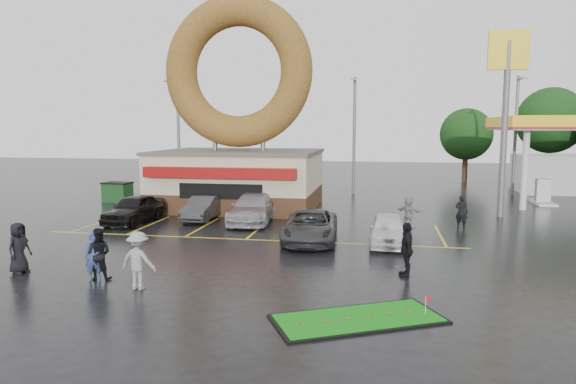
% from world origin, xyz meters
% --- Properties ---
extents(ground, '(120.00, 120.00, 0.00)m').
position_xyz_m(ground, '(0.00, 0.00, 0.00)').
color(ground, black).
rests_on(ground, ground).
extents(donut_shop, '(10.20, 8.70, 13.50)m').
position_xyz_m(donut_shop, '(-3.00, 12.97, 4.46)').
color(donut_shop, '#472B19').
rests_on(donut_shop, ground).
extents(shell_sign, '(2.20, 0.36, 10.60)m').
position_xyz_m(shell_sign, '(13.00, 12.00, 7.38)').
color(shell_sign, slate).
rests_on(shell_sign, ground).
extents(streetlight_left, '(0.40, 2.21, 9.00)m').
position_xyz_m(streetlight_left, '(-10.00, 19.92, 4.78)').
color(streetlight_left, slate).
rests_on(streetlight_left, ground).
extents(streetlight_mid, '(0.40, 2.21, 9.00)m').
position_xyz_m(streetlight_mid, '(4.00, 20.92, 4.78)').
color(streetlight_mid, slate).
rests_on(streetlight_mid, ground).
extents(streetlight_right, '(0.40, 2.21, 9.00)m').
position_xyz_m(streetlight_right, '(16.00, 21.92, 4.78)').
color(streetlight_right, slate).
rests_on(streetlight_right, ground).
extents(tree_far_c, '(6.30, 6.30, 9.00)m').
position_xyz_m(tree_far_c, '(22.00, 34.00, 5.84)').
color(tree_far_c, '#332114').
rests_on(tree_far_c, ground).
extents(tree_far_d, '(4.90, 4.90, 7.00)m').
position_xyz_m(tree_far_d, '(14.00, 32.00, 4.53)').
color(tree_far_d, '#332114').
rests_on(tree_far_d, ground).
extents(car_black, '(2.09, 4.64, 1.55)m').
position_xyz_m(car_black, '(-7.05, 6.35, 0.77)').
color(car_black, black).
rests_on(car_black, ground).
extents(car_dgrey, '(1.41, 4.03, 1.33)m').
position_xyz_m(car_dgrey, '(-3.71, 8.00, 0.66)').
color(car_dgrey, '#323134').
rests_on(car_dgrey, ground).
extents(car_silver, '(2.45, 5.41, 1.54)m').
position_xyz_m(car_silver, '(-0.77, 7.78, 0.77)').
color(car_silver, '#A2A1A6').
rests_on(car_silver, ground).
extents(car_grey, '(2.66, 5.23, 1.42)m').
position_xyz_m(car_grey, '(3.00, 3.55, 0.71)').
color(car_grey, '#333336').
rests_on(car_grey, ground).
extents(car_white, '(1.64, 4.07, 1.39)m').
position_xyz_m(car_white, '(6.49, 3.50, 0.69)').
color(car_white, silver).
rests_on(car_white, ground).
extents(person_blue, '(0.72, 0.60, 1.68)m').
position_xyz_m(person_blue, '(-3.35, -3.78, 0.84)').
color(person_blue, navy).
rests_on(person_blue, ground).
extents(person_blackjkt, '(0.98, 0.83, 1.80)m').
position_xyz_m(person_blackjkt, '(-3.30, -3.62, 0.90)').
color(person_blackjkt, black).
rests_on(person_blackjkt, ground).
extents(person_hoodie, '(1.29, 0.85, 1.88)m').
position_xyz_m(person_hoodie, '(-1.47, -4.34, 0.94)').
color(person_hoodie, gray).
rests_on(person_hoodie, ground).
extents(person_bystander, '(0.72, 0.98, 1.83)m').
position_xyz_m(person_bystander, '(-6.51, -3.40, 0.92)').
color(person_bystander, black).
rests_on(person_bystander, ground).
extents(person_cameraman, '(0.60, 1.17, 1.92)m').
position_xyz_m(person_cameraman, '(7.05, -1.31, 0.96)').
color(person_cameraman, black).
rests_on(person_cameraman, ground).
extents(person_walker_near, '(1.53, 1.26, 1.64)m').
position_xyz_m(person_walker_near, '(7.58, 7.68, 0.82)').
color(person_walker_near, gray).
rests_on(person_walker_near, ground).
extents(person_walker_far, '(0.75, 0.63, 1.74)m').
position_xyz_m(person_walker_far, '(10.23, 7.91, 0.87)').
color(person_walker_far, black).
rests_on(person_walker_far, ground).
extents(dumpster, '(1.92, 1.39, 1.30)m').
position_xyz_m(dumpster, '(-12.00, 13.59, 0.65)').
color(dumpster, '#1B471E').
rests_on(dumpster, ground).
extents(putting_green, '(4.98, 3.86, 0.57)m').
position_xyz_m(putting_green, '(5.60, -5.79, 0.04)').
color(putting_green, black).
rests_on(putting_green, ground).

